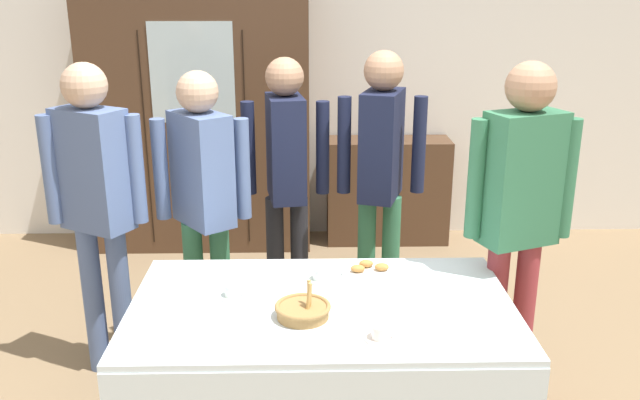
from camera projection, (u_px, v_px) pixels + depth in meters
back_wall at (313, 75)px, 5.50m from camera, size 6.40×0.10×2.70m
dining_table at (322, 326)px, 2.98m from camera, size 1.70×1.00×0.73m
wall_cabinet at (200, 121)px, 5.30m from camera, size 1.72×0.46×2.05m
bookshelf_low at (388, 191)px, 5.57m from camera, size 0.99×0.35×0.86m
book_stack at (389, 133)px, 5.41m from camera, size 0.17×0.19×0.10m
tea_cup_front_edge at (321, 275)px, 3.20m from camera, size 0.13×0.13×0.06m
tea_cup_center at (381, 334)px, 2.67m from camera, size 0.13×0.13×0.06m
tea_cup_mid_right at (233, 292)px, 3.03m from camera, size 0.13×0.13×0.06m
bread_basket at (303, 310)px, 2.85m from camera, size 0.24×0.24×0.16m
pastry_plate at (370, 271)px, 3.28m from camera, size 0.28×0.28×0.05m
spoon_near_right at (454, 289)px, 3.11m from camera, size 0.12×0.02×0.01m
spoon_mid_right at (196, 328)px, 2.77m from camera, size 0.12×0.02×0.01m
person_by_cabinet at (520, 202)px, 3.25m from camera, size 0.52×0.32×1.74m
person_behind_table_left at (381, 164)px, 3.98m from camera, size 0.52×0.40×1.71m
person_behind_table_right at (286, 167)px, 4.04m from camera, size 0.52×0.39×1.67m
person_beside_shelf at (96, 191)px, 3.49m from camera, size 0.52×0.35×1.71m
person_near_right_end at (203, 190)px, 3.65m from camera, size 0.52×0.41×1.65m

